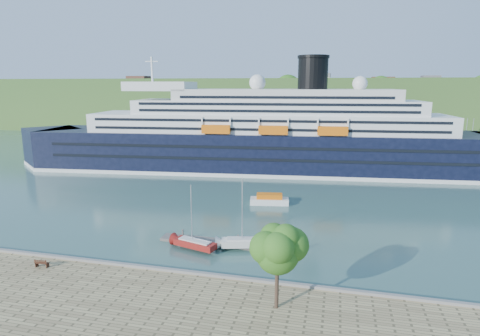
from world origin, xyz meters
The scene contains 10 objects.
ground centered at (0.00, 0.00, 0.00)m, with size 400.00×400.00×0.00m, color #325953.
far_hillside centered at (0.00, 145.00, 12.00)m, with size 400.00×50.00×24.00m, color #2A5120.
quay_coping centered at (0.00, -0.20, 1.15)m, with size 220.00×0.50×0.30m, color slate.
cruise_ship centered at (-1.04, 59.73, 14.27)m, with size 127.10×18.51×28.54m, color black, non-canonical shape.
park_bench centered at (-13.71, -2.75, 1.53)m, with size 1.64×0.67×1.05m, color #462214, non-canonical shape.
promenade_tree centered at (13.97, -4.74, 5.54)m, with size 5.48×5.48×9.08m, color #2A651A, non-canonical shape.
floating_pontoon centered at (4.25, 10.96, 0.20)m, with size 18.30×2.24×0.41m, color #67625B, non-canonical shape.
sailboat_red centered at (1.03, 8.23, 4.26)m, with size 6.60×1.83×8.53m, color maroon, non-canonical shape.
sailboat_white_far centered at (7.59, 10.10, 4.71)m, with size 7.29×2.03×9.42m, color silver, non-canonical shape.
tender_launch centered at (7.14, 31.24, 0.98)m, with size 7.12×2.43×1.97m, color orange, non-canonical shape.
Camera 1 is at (18.86, -39.09, 21.81)m, focal length 30.00 mm.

